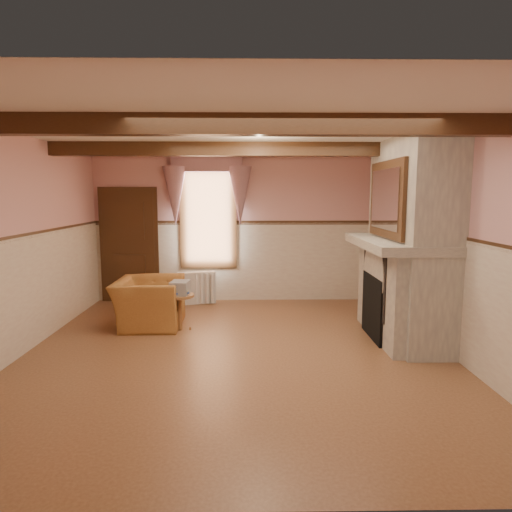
{
  "coord_description": "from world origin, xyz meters",
  "views": [
    {
      "loc": [
        0.15,
        -5.7,
        2.04
      ],
      "look_at": [
        0.27,
        0.8,
        1.16
      ],
      "focal_mm": 32.0,
      "sensor_mm": 36.0,
      "label": 1
    }
  ],
  "objects_px": {
    "radiator": "(197,288)",
    "oil_lamp": "(392,228)",
    "armchair": "(149,302)",
    "mantel_clock": "(381,228)",
    "bowl": "(396,236)",
    "side_table": "(179,312)"
  },
  "relations": [
    {
      "from": "radiator",
      "to": "oil_lamp",
      "type": "xyz_separation_m",
      "value": [
        3.06,
        -1.85,
        1.26
      ]
    },
    {
      "from": "armchair",
      "to": "radiator",
      "type": "bearing_deg",
      "value": -22.57
    },
    {
      "from": "mantel_clock",
      "to": "bowl",
      "type": "bearing_deg",
      "value": -90.0
    },
    {
      "from": "bowl",
      "to": "armchair",
      "type": "bearing_deg",
      "value": 170.55
    },
    {
      "from": "armchair",
      "to": "mantel_clock",
      "type": "relative_size",
      "value": 4.69
    },
    {
      "from": "mantel_clock",
      "to": "oil_lamp",
      "type": "bearing_deg",
      "value": -90.0
    },
    {
      "from": "radiator",
      "to": "mantel_clock",
      "type": "relative_size",
      "value": 2.92
    },
    {
      "from": "side_table",
      "to": "bowl",
      "type": "distance_m",
      "value": 3.37
    },
    {
      "from": "bowl",
      "to": "mantel_clock",
      "type": "relative_size",
      "value": 1.44
    },
    {
      "from": "side_table",
      "to": "oil_lamp",
      "type": "height_order",
      "value": "oil_lamp"
    },
    {
      "from": "mantel_clock",
      "to": "armchair",
      "type": "bearing_deg",
      "value": -177.85
    },
    {
      "from": "bowl",
      "to": "oil_lamp",
      "type": "bearing_deg",
      "value": 90.0
    },
    {
      "from": "mantel_clock",
      "to": "radiator",
      "type": "bearing_deg",
      "value": 157.06
    },
    {
      "from": "side_table",
      "to": "oil_lamp",
      "type": "xyz_separation_m",
      "value": [
        3.13,
        -0.16,
        1.29
      ]
    },
    {
      "from": "radiator",
      "to": "bowl",
      "type": "bearing_deg",
      "value": -48.62
    },
    {
      "from": "armchair",
      "to": "radiator",
      "type": "distance_m",
      "value": 1.55
    },
    {
      "from": "side_table",
      "to": "radiator",
      "type": "distance_m",
      "value": 1.68
    },
    {
      "from": "armchair",
      "to": "oil_lamp",
      "type": "relative_size",
      "value": 4.02
    },
    {
      "from": "oil_lamp",
      "to": "side_table",
      "type": "bearing_deg",
      "value": 177.01
    },
    {
      "from": "bowl",
      "to": "radiator",
      "type": "bearing_deg",
      "value": 146.34
    },
    {
      "from": "side_table",
      "to": "radiator",
      "type": "xyz_separation_m",
      "value": [
        0.07,
        1.68,
        0.02
      ]
    },
    {
      "from": "radiator",
      "to": "mantel_clock",
      "type": "distance_m",
      "value": 3.54
    }
  ]
}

